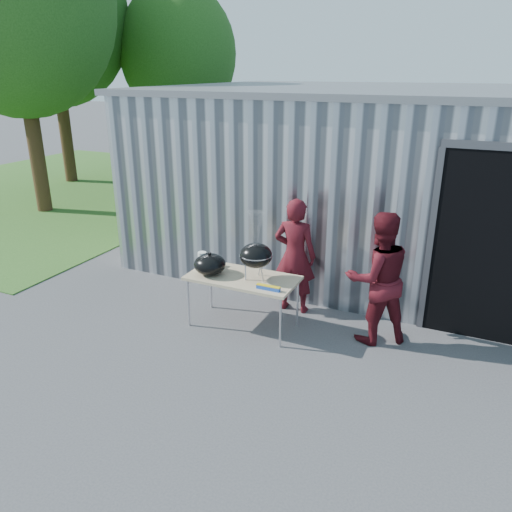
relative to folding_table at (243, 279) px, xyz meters
The scene contains 13 objects.
ground 0.99m from the folding_table, 72.65° to the right, with size 80.00×80.00×0.00m, color #434346.
building 4.17m from the folding_table, 74.05° to the left, with size 8.20×6.20×3.10m.
grass_patch 10.31m from the folding_table, 148.74° to the left, with size 10.00×12.00×0.02m, color #2D591E.
tree_mid 11.98m from the folding_table, 145.71° to the left, with size 4.49×4.49×7.44m.
tree_far 10.90m from the folding_table, 127.04° to the left, with size 3.55×3.55×5.88m.
folding_table is the anchor object (origin of this frame).
kettle_grill 0.50m from the folding_table, ahead, with size 0.44×0.44×0.94m.
grill_lid 0.50m from the folding_table, 167.50° to the right, with size 0.44×0.44×0.32m.
paper_towels 0.63m from the folding_table, behind, with size 0.12×0.12×0.28m, color white.
white_tub 0.58m from the folding_table, 163.06° to the left, with size 0.20×0.15×0.10m, color white.
foil_box 0.55m from the folding_table, 27.08° to the right, with size 0.32×0.06×0.06m.
person_cook 0.92m from the folding_table, 59.80° to the left, with size 0.63×0.41×1.72m, color #4D0F17.
person_bystander 1.80m from the folding_table, 13.07° to the left, with size 0.86×0.67×1.77m, color #4D0F17.
Camera 1 is at (2.59, -4.94, 3.41)m, focal length 35.00 mm.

